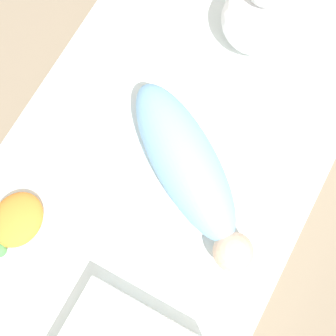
{
  "coord_description": "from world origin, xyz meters",
  "views": [
    {
      "loc": [
        0.26,
        0.19,
        1.42
      ],
      "look_at": [
        -0.03,
        0.03,
        0.19
      ],
      "focal_mm": 50.0,
      "sensor_mm": 36.0,
      "label": 1
    }
  ],
  "objects": [
    {
      "name": "turtle_plush",
      "position": [
        0.29,
        -0.26,
        0.17
      ],
      "size": [
        0.19,
        0.13,
        0.06
      ],
      "color": "orange",
      "rests_on": "bed_mattress"
    },
    {
      "name": "bunny_plush",
      "position": [
        -0.53,
        0.05,
        0.26
      ],
      "size": [
        0.21,
        0.21,
        0.36
      ],
      "color": "white",
      "rests_on": "bed_mattress"
    },
    {
      "name": "swaddled_baby",
      "position": [
        -0.05,
        0.08,
        0.22
      ],
      "size": [
        0.41,
        0.52,
        0.17
      ],
      "rotation": [
        0.0,
        0.0,
        0.97
      ],
      "color": "#7FB7E5",
      "rests_on": "bed_mattress"
    },
    {
      "name": "bed_mattress",
      "position": [
        0.0,
        0.0,
        0.07
      ],
      "size": [
        1.58,
        0.87,
        0.14
      ],
      "color": "white",
      "rests_on": "ground_plane"
    },
    {
      "name": "ground_plane",
      "position": [
        0.0,
        0.0,
        0.0
      ],
      "size": [
        12.0,
        12.0,
        0.0
      ],
      "primitive_type": "plane",
      "color": "#7A6B56"
    }
  ]
}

